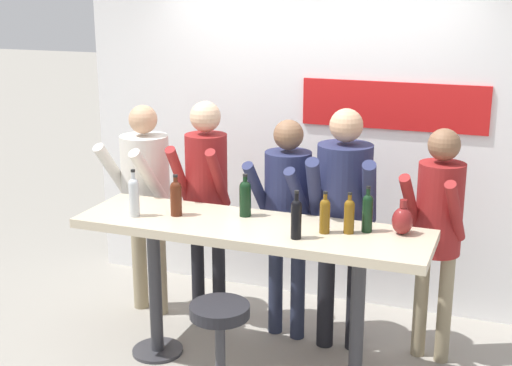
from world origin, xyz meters
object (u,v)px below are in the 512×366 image
Objects in this scene: person_center_right at (438,219)px; decorative_vase at (402,220)px; bar_stool at (220,346)px; person_center at (343,205)px; wine_bottle_0 at (325,214)px; tasting_table at (251,248)px; person_center_left at (287,205)px; wine_bottle_4 at (176,197)px; wine_bottle_2 at (367,211)px; wine_bottle_3 at (245,197)px; wine_bottle_1 at (296,217)px; wine_bottle_5 at (349,214)px; wine_bottle_6 at (134,195)px; person_left at (206,187)px; person_far_left at (145,187)px.

decorative_vase is (-0.17, -0.44, 0.11)m from person_center_right.
bar_stool is 0.44× the size of person_center.
wine_bottle_0 is 0.48m from decorative_vase.
person_center_left reaches higher than tasting_table.
wine_bottle_4 is 1.27× the size of decorative_vase.
wine_bottle_2 is (0.72, 0.13, 0.29)m from tasting_table.
person_center_right is 0.87m from wine_bottle_0.
tasting_table is 8.02× the size of wine_bottle_3.
wine_bottle_5 is at bearing 36.96° from wine_bottle_1.
wine_bottle_6 is at bearing -171.84° from tasting_table.
tasting_table is at bearing -49.11° from person_left.
wine_bottle_6 reaches higher than wine_bottle_3.
wine_bottle_4 is (-0.43, -0.15, -0.00)m from wine_bottle_3.
person_far_left is 1.63m from wine_bottle_1.
wine_bottle_4 is 0.27m from wine_bottle_6.
person_center is at bearing -6.04° from person_left.
wine_bottle_0 is 1.02× the size of wine_bottle_5.
wine_bottle_1 reaches higher than wine_bottle_5.
wine_bottle_1 is (-0.13, -0.16, 0.01)m from wine_bottle_0.
person_center is at bearing -162.72° from person_center_right.
wine_bottle_3 is (1.00, -0.44, 0.15)m from person_far_left.
bar_stool is at bearing -31.25° from wine_bottle_6.
person_center_left reaches higher than decorative_vase.
person_center_right is at bearing 20.57° from wine_bottle_3.
person_left is 0.63m from person_center_left.
wine_bottle_6 is at bearing -111.96° from person_left.
wine_bottle_0 is at bearing -44.39° from person_center_left.
wine_bottle_3 reaches higher than decorative_vase.
wine_bottle_0 is 0.95× the size of wine_bottle_4.
person_center reaches higher than wine_bottle_1.
wine_bottle_6 is (-1.13, 0.04, 0.01)m from wine_bottle_1.
decorative_vase reaches higher than tasting_table.
person_center_right reaches higher than decorative_vase.
tasting_table is 0.34m from wine_bottle_3.
tasting_table is 1.41× the size of person_center_right.
person_center is 0.64m from person_center_right.
person_center_left is 0.72m from wine_bottle_0.
wine_bottle_1 reaches higher than bar_stool.
wine_bottle_4 is at bearing -174.15° from wine_bottle_2.
tasting_table is 0.72m from bar_stool.
wine_bottle_3 is at bearing 122.84° from tasting_table.
decorative_vase is at bearing 18.26° from wine_bottle_0.
bar_stool is 1.73m from person_far_left.
person_center is 5.45× the size of wine_bottle_6.
wine_bottle_1 reaches higher than wine_bottle_2.
wine_bottle_3 is at bearing -11.70° from person_far_left.
wine_bottle_3 is 0.46m from wine_bottle_4.
person_left reaches higher than bar_stool.
wine_bottle_3 is (-0.58, 0.14, 0.01)m from wine_bottle_0.
person_center_left is 0.94× the size of person_center.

